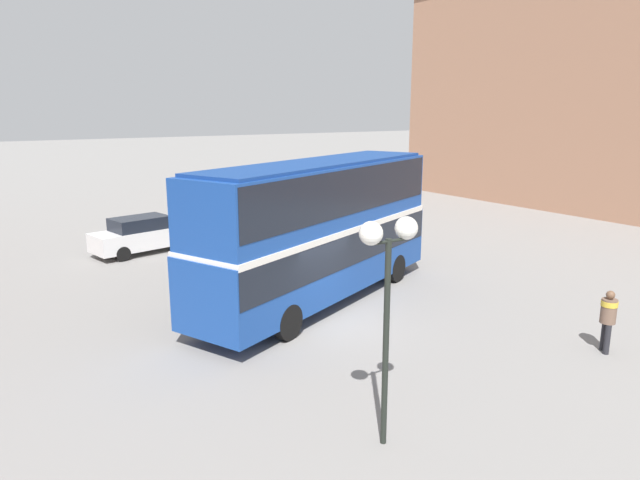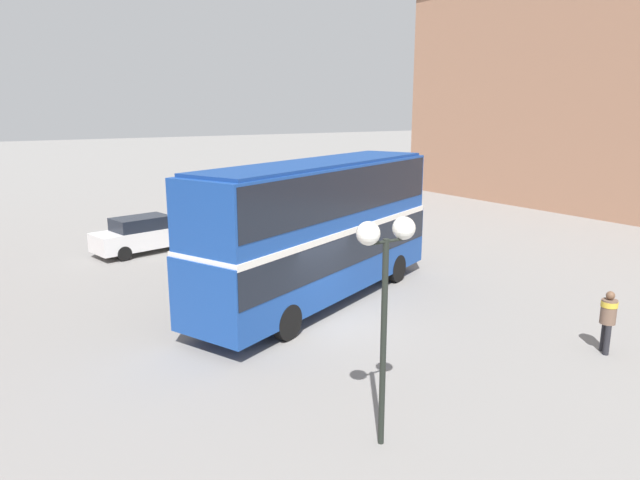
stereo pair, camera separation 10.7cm
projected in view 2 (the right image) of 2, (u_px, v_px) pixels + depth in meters
ground_plane at (327, 323)px, 17.72m from camera, size 240.00×240.00×0.00m
double_decker_bus at (320, 223)px, 19.14m from camera, size 11.17×6.52×4.83m
pedestrian_foreground at (608, 315)px, 15.34m from camera, size 0.61×0.61×1.75m
parked_car_kerb_near at (144, 234)px, 26.28m from camera, size 4.92×2.57×1.69m
street_lamp_twin_globe at (386, 261)px, 10.52m from camera, size 1.28×0.44×4.55m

